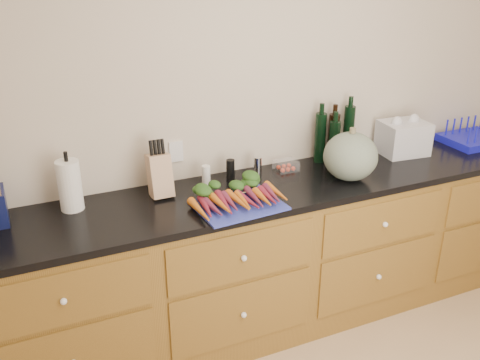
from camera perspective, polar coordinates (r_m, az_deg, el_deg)
name	(u,v)px	position (r m, az deg, el deg)	size (l,w,h in m)	color
wall_back	(268,108)	(3.27, 2.99, 7.68)	(4.10, 0.05, 2.60)	beige
cabinets	(289,255)	(3.35, 5.24, -7.93)	(3.60, 0.64, 0.90)	brown
countertop	(292,185)	(3.13, 5.52, -0.56)	(3.64, 0.62, 0.04)	black
cutting_board	(238,205)	(2.82, -0.17, -2.69)	(0.45, 0.34, 0.01)	#2C39A7
carrots	(236,197)	(2.84, -0.48, -1.80)	(0.49, 0.33, 0.06)	orange
squash	(350,156)	(3.16, 11.70, 2.49)	(0.32, 0.32, 0.28)	#576756
paper_towel	(70,186)	(2.87, -17.70, -0.57)	(0.12, 0.12, 0.27)	white
knife_block	(160,175)	(2.93, -8.56, 0.49)	(0.12, 0.12, 0.23)	tan
grinder_salt	(206,175)	(3.07, -3.63, 0.55)	(0.05, 0.05, 0.11)	white
grinder_pepper	(230,170)	(3.12, -1.03, 1.10)	(0.05, 0.05, 0.12)	black
canister_chrome	(258,166)	(3.19, 1.89, 1.51)	(0.05, 0.05, 0.11)	silver
tomato_box	(286,166)	(3.27, 4.92, 1.53)	(0.13, 0.11, 0.06)	white
bottles	(334,137)	(3.44, 10.02, 4.55)	(0.28, 0.14, 0.34)	black
grocery_bag	(403,138)	(3.67, 17.02, 4.32)	(0.29, 0.23, 0.21)	white
dish_rack	(474,138)	(4.06, 23.64, 4.17)	(0.40, 0.32, 0.16)	#1617C3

